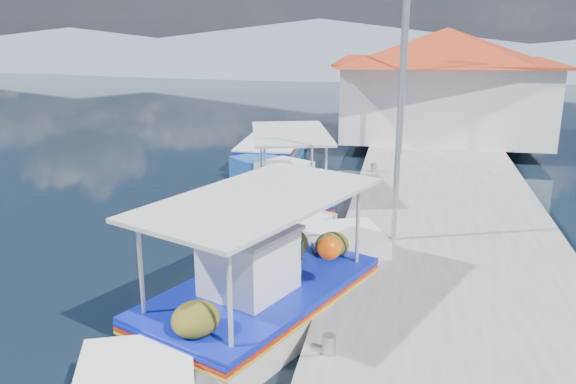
# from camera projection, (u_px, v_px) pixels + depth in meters

# --- Properties ---
(ground) EXTENTS (160.00, 160.00, 0.00)m
(ground) POSITION_uv_depth(u_px,v_px,m) (167.00, 280.00, 12.48)
(ground) COLOR black
(ground) RESTS_ON ground
(quay) EXTENTS (5.00, 44.00, 0.50)m
(quay) POSITION_uv_depth(u_px,v_px,m) (443.00, 201.00, 16.96)
(quay) COLOR #A5A29A
(quay) RESTS_ON ground
(bollards) EXTENTS (0.20, 17.20, 0.30)m
(bollards) POSITION_uv_depth(u_px,v_px,m) (368.00, 191.00, 16.53)
(bollards) COLOR #A5A8AD
(bollards) RESTS_ON quay
(main_caique) EXTENTS (4.37, 7.38, 2.65)m
(main_caique) POSITION_uv_depth(u_px,v_px,m) (260.00, 296.00, 10.60)
(main_caique) COLOR white
(main_caique) RESTS_ON ground
(caique_green_canopy) EXTENTS (3.16, 6.45, 2.50)m
(caique_green_canopy) POSITION_uv_depth(u_px,v_px,m) (292.00, 197.00, 16.93)
(caique_green_canopy) COLOR white
(caique_green_canopy) RESTS_ON ground
(caique_blue_hull) EXTENTS (2.23, 7.03, 1.25)m
(caique_blue_hull) POSITION_uv_depth(u_px,v_px,m) (272.00, 153.00, 22.62)
(caique_blue_hull) COLOR #1B55A5
(caique_blue_hull) RESTS_ON ground
(harbor_building) EXTENTS (10.49, 10.49, 4.40)m
(harbor_building) POSITION_uv_depth(u_px,v_px,m) (444.00, 81.00, 24.66)
(harbor_building) COLOR white
(harbor_building) RESTS_ON quay
(lamp_post_near) EXTENTS (1.21, 0.14, 6.00)m
(lamp_post_near) POSITION_uv_depth(u_px,v_px,m) (397.00, 88.00, 12.44)
(lamp_post_near) COLOR #A5A8AD
(lamp_post_near) RESTS_ON quay
(lamp_post_far) EXTENTS (1.21, 0.14, 6.00)m
(lamp_post_far) POSITION_uv_depth(u_px,v_px,m) (403.00, 60.00, 20.91)
(lamp_post_far) COLOR #A5A8AD
(lamp_post_far) RESTS_ON quay
(mountain_ridge) EXTENTS (171.40, 96.00, 5.50)m
(mountain_ridge) POSITION_uv_depth(u_px,v_px,m) (427.00, 50.00, 63.40)
(mountain_ridge) COLOR slate
(mountain_ridge) RESTS_ON ground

